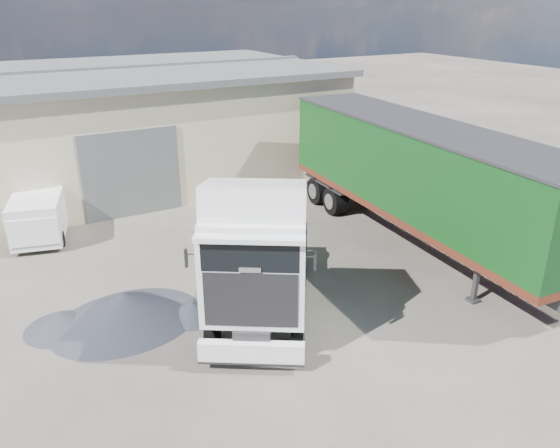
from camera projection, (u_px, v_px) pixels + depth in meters
ground at (299, 313)px, 15.79m from camera, size 120.00×120.00×0.00m
warehouse at (8, 134)px, 24.99m from camera, size 30.60×12.60×5.42m
brick_boundary_wall at (445, 165)px, 25.32m from camera, size 0.35×26.00×2.50m
tractor_unit at (258, 262)px, 14.61m from camera, size 5.63×6.91×4.50m
box_trailer at (417, 172)px, 19.41m from camera, size 3.83×13.60×4.46m
panel_van at (40, 214)px, 20.66m from camera, size 2.67×4.49×1.72m
gravel_heap at (123, 308)px, 15.24m from camera, size 5.44×4.86×0.90m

